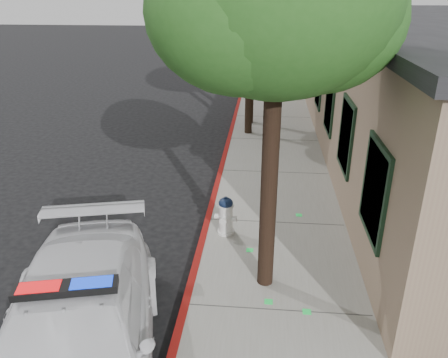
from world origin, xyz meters
The scene contains 9 objects.
ground centered at (0.00, 0.00, 0.00)m, with size 120.00×120.00×0.00m, color black.
sidewalk centered at (1.60, 3.00, 0.07)m, with size 3.20×60.00×0.15m, color gray.
red_curb centered at (0.06, 3.00, 0.08)m, with size 0.14×60.00×0.16m, color maroon.
clapboard_building centered at (6.69, 9.00, 2.13)m, with size 7.30×20.89×4.24m.
police_car centered at (-1.13, -1.58, 0.78)m, with size 3.35×5.68×1.67m.
fire_hydrant centered at (0.53, 2.40, 0.59)m, with size 0.50×0.43×0.87m.
street_tree_near centered at (1.41, 0.74, 4.86)m, with size 3.68×3.45×6.31m.
street_tree_mid centered at (0.72, 9.75, 4.68)m, with size 3.38×3.15×6.01m.
street_tree_far centered at (0.73, 11.04, 4.65)m, with size 3.44×3.17×5.99m.
Camera 1 is at (1.28, -5.90, 5.08)m, focal length 35.28 mm.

